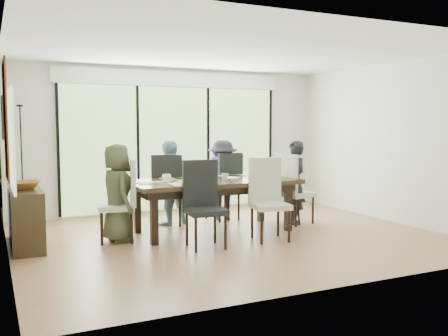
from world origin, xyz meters
name	(u,v)px	position (x,y,z in m)	size (l,w,h in m)	color
floor	(231,237)	(0.00, 0.00, -0.01)	(6.00, 5.00, 0.01)	brown
ceiling	(232,50)	(0.00, 0.00, 2.71)	(6.00, 5.00, 0.01)	white
wall_back	(173,140)	(0.00, 2.51, 1.35)	(6.00, 0.02, 2.70)	silver
wall_front	(343,155)	(0.00, -2.51, 1.35)	(6.00, 0.02, 2.70)	silver
wall_left	(4,150)	(-3.01, 0.00, 1.35)	(0.02, 5.00, 2.70)	silver
wall_right	(390,142)	(3.01, 0.00, 1.35)	(0.02, 5.00, 2.70)	beige
glass_doors	(174,148)	(0.00, 2.47, 1.20)	(4.20, 0.02, 2.30)	#598C3F
blinds_header	(174,79)	(0.00, 2.46, 2.50)	(4.40, 0.06, 0.28)	white
mullion_a	(58,151)	(-2.10, 2.46, 1.20)	(0.05, 0.04, 2.30)	black
mullion_b	(138,149)	(-0.70, 2.46, 1.20)	(0.05, 0.04, 2.30)	black
mullion_c	(208,148)	(0.70, 2.46, 1.20)	(0.05, 0.04, 2.30)	black
mullion_d	(270,146)	(2.10, 2.46, 1.20)	(0.05, 0.04, 2.30)	black
side_window	(12,140)	(-2.97, -1.20, 1.50)	(0.02, 0.90, 1.00)	#8CAD7F
deck	(160,206)	(0.00, 3.40, -0.05)	(6.00, 1.80, 0.10)	#513C22
rail_top	(148,174)	(0.00, 4.20, 0.55)	(6.00, 0.08, 0.06)	brown
foliage_left	(56,134)	(-1.80, 5.20, 1.44)	(3.20, 3.20, 3.20)	#14380F
foliage_mid	(144,118)	(0.40, 5.80, 1.80)	(4.00, 4.00, 4.00)	#14380F
foliage_right	(222,140)	(2.20, 5.00, 1.26)	(2.80, 2.80, 2.80)	#14380F
foliage_far	(99,126)	(-0.60, 6.50, 1.62)	(3.60, 3.60, 3.60)	#14380F
table_top	(213,182)	(-0.08, 0.46, 0.77)	(2.57, 1.18, 0.06)	black
table_apron	(213,188)	(-0.08, 0.46, 0.67)	(2.36, 0.96, 0.11)	black
table_leg_fl	(154,218)	(-1.16, 0.03, 0.37)	(0.10, 0.10, 0.74)	black
table_leg_fr	(288,207)	(1.00, 0.03, 0.37)	(0.10, 0.10, 0.74)	black
table_leg_bl	(137,209)	(-1.16, 0.89, 0.37)	(0.10, 0.10, 0.74)	black
table_leg_br	(261,200)	(1.00, 0.89, 0.37)	(0.10, 0.10, 0.74)	black
chair_left_end	(116,200)	(-1.58, 0.46, 0.59)	(0.49, 0.49, 1.18)	silver
chair_right_end	(296,188)	(1.42, 0.46, 0.59)	(0.49, 0.49, 1.18)	beige
chair_far_left	(167,189)	(-0.53, 1.31, 0.59)	(0.49, 0.49, 1.18)	black
chair_far_right	(222,186)	(0.47, 1.31, 0.59)	(0.49, 0.49, 1.18)	black
chair_near_left	(206,204)	(-0.58, -0.41, 0.59)	(0.49, 0.49, 1.18)	black
chair_near_right	(270,199)	(0.42, -0.41, 0.59)	(0.49, 0.49, 1.18)	beige
person_left_end	(117,193)	(-1.56, 0.46, 0.69)	(0.64, 0.41, 1.38)	#3D452E
person_right_end	(295,182)	(1.40, 0.46, 0.69)	(0.64, 0.41, 1.38)	black
person_far_left	(168,183)	(-0.53, 1.29, 0.69)	(0.64, 0.41, 1.38)	#7B9FB2
person_far_right	(223,180)	(0.47, 1.29, 0.69)	(0.64, 0.41, 1.38)	#241C2A
placemat_left	(154,183)	(-1.03, 0.46, 0.81)	(0.47, 0.34, 0.01)	#AFC546
placemat_right	(267,177)	(0.87, 0.46, 0.81)	(0.47, 0.34, 0.01)	#8EC044
placemat_far_l	(177,178)	(-0.53, 0.86, 0.81)	(0.47, 0.34, 0.01)	#84A93C
placemat_far_r	(234,176)	(0.47, 0.86, 0.81)	(0.47, 0.34, 0.01)	#72A43A
placemat_paper	(187,184)	(-0.63, 0.16, 0.81)	(0.47, 0.34, 0.01)	white
tablet_far_l	(184,178)	(-0.43, 0.81, 0.82)	(0.28, 0.19, 0.01)	black
tablet_far_r	(232,176)	(0.42, 0.81, 0.82)	(0.26, 0.18, 0.01)	black
papers	(255,178)	(0.62, 0.41, 0.81)	(0.32, 0.24, 0.00)	white
platter_base	(187,182)	(-0.63, 0.16, 0.82)	(0.28, 0.28, 0.03)	white
platter_snacks	(187,181)	(-0.63, 0.16, 0.84)	(0.21, 0.21, 0.01)	orange
vase	(215,175)	(-0.03, 0.51, 0.87)	(0.09, 0.09, 0.13)	silver
hyacinth_stems	(215,167)	(-0.03, 0.51, 1.00)	(0.04, 0.04, 0.17)	#337226
hyacinth_blooms	(215,160)	(-0.03, 0.51, 1.10)	(0.12, 0.12, 0.12)	#5045AE
laptop	(162,182)	(-0.93, 0.36, 0.82)	(0.35, 0.23, 0.03)	silver
cup_a	(167,178)	(-0.78, 0.61, 0.85)	(0.13, 0.13, 0.10)	white
cup_b	(225,177)	(0.07, 0.36, 0.85)	(0.11, 0.11, 0.10)	white
cup_c	(256,174)	(0.72, 0.56, 0.85)	(0.13, 0.13, 0.10)	white
book	(227,178)	(0.17, 0.51, 0.81)	(0.18, 0.24, 0.02)	white
sideboard	(25,217)	(-2.76, 0.74, 0.40)	(0.40, 1.41, 0.79)	black
bowl	(25,185)	(-2.76, 0.64, 0.84)	(0.42, 0.42, 0.10)	brown
candlestick_base	(23,184)	(-2.76, 1.09, 0.81)	(0.09, 0.09, 0.04)	black
candlestick_shaft	(21,145)	(-2.76, 1.09, 1.36)	(0.02, 0.02, 1.10)	black
candlestick_pan	(20,106)	(-2.76, 1.09, 1.91)	(0.09, 0.09, 0.03)	black
candle	(20,102)	(-2.76, 1.09, 1.96)	(0.03, 0.03, 0.09)	silver
tapestry	(6,120)	(-2.97, 0.40, 1.70)	(0.02, 1.00, 1.50)	#8B3C14
art_frame	(3,118)	(-2.97, 1.70, 1.75)	(0.03, 0.55, 0.65)	black
art_canvas	(4,118)	(-2.95, 1.70, 1.75)	(0.01, 0.45, 0.55)	#18474F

